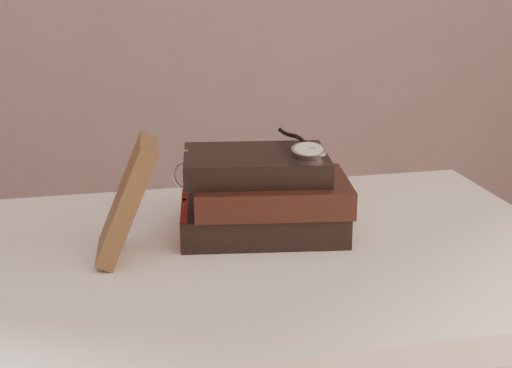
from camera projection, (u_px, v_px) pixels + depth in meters
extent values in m
cube|color=white|center=(220.00, 264.00, 1.05)|extent=(1.00, 0.60, 0.04)
cube|color=white|center=(221.00, 303.00, 1.07)|extent=(0.88, 0.49, 0.08)
cube|color=black|center=(263.00, 218.00, 1.11)|extent=(0.26, 0.20, 0.04)
cube|color=beige|center=(265.00, 218.00, 1.11)|extent=(0.25, 0.18, 0.03)
cube|color=gold|center=(185.00, 214.00, 1.12)|extent=(0.01, 0.01, 0.05)
cube|color=maroon|center=(185.00, 220.00, 1.10)|extent=(0.03, 0.15, 0.05)
cube|color=black|center=(271.00, 192.00, 1.09)|extent=(0.24, 0.18, 0.04)
cube|color=beige|center=(273.00, 192.00, 1.09)|extent=(0.23, 0.17, 0.03)
cube|color=gold|center=(197.00, 189.00, 1.10)|extent=(0.01, 0.01, 0.04)
cube|color=black|center=(255.00, 165.00, 1.09)|extent=(0.23, 0.17, 0.03)
cube|color=beige|center=(258.00, 165.00, 1.09)|extent=(0.22, 0.16, 0.03)
cube|color=gold|center=(186.00, 162.00, 1.11)|extent=(0.01, 0.01, 0.04)
cube|color=#452F1A|center=(127.00, 200.00, 1.00)|extent=(0.10, 0.11, 0.16)
cylinder|color=silver|center=(309.00, 152.00, 1.07)|extent=(0.06, 0.06, 0.02)
cylinder|color=white|center=(309.00, 149.00, 1.07)|extent=(0.05, 0.05, 0.01)
torus|color=silver|center=(309.00, 149.00, 1.07)|extent=(0.05, 0.05, 0.01)
cylinder|color=silver|center=(306.00, 147.00, 1.09)|extent=(0.01, 0.01, 0.01)
cube|color=black|center=(308.00, 147.00, 1.07)|extent=(0.00, 0.01, 0.00)
cube|color=black|center=(312.00, 148.00, 1.07)|extent=(0.01, 0.00, 0.00)
sphere|color=black|center=(304.00, 142.00, 1.10)|extent=(0.01, 0.01, 0.01)
sphere|color=black|center=(302.00, 140.00, 1.11)|extent=(0.01, 0.01, 0.01)
sphere|color=black|center=(299.00, 138.00, 1.12)|extent=(0.01, 0.01, 0.01)
sphere|color=black|center=(296.00, 136.00, 1.13)|extent=(0.01, 0.01, 0.01)
sphere|color=black|center=(293.00, 136.00, 1.13)|extent=(0.01, 0.01, 0.01)
sphere|color=black|center=(291.00, 135.00, 1.14)|extent=(0.01, 0.01, 0.01)
sphere|color=black|center=(288.00, 134.00, 1.15)|extent=(0.01, 0.01, 0.01)
sphere|color=black|center=(285.00, 133.00, 1.16)|extent=(0.01, 0.01, 0.01)
sphere|color=black|center=(283.00, 132.00, 1.17)|extent=(0.01, 0.01, 0.01)
sphere|color=black|center=(280.00, 130.00, 1.18)|extent=(0.01, 0.01, 0.01)
torus|color=silver|center=(188.00, 175.00, 1.16)|extent=(0.05, 0.02, 0.05)
torus|color=silver|center=(221.00, 174.00, 1.16)|extent=(0.05, 0.02, 0.05)
cylinder|color=silver|center=(205.00, 173.00, 1.16)|extent=(0.01, 0.01, 0.00)
cylinder|color=silver|center=(175.00, 169.00, 1.21)|extent=(0.02, 0.11, 0.03)
cylinder|color=silver|center=(234.00, 168.00, 1.22)|extent=(0.02, 0.11, 0.03)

